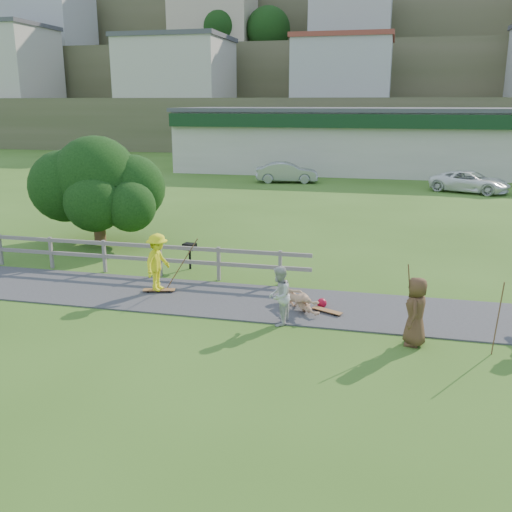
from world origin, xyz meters
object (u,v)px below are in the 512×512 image
Objects in this scene: bbq at (190,256)px; tree at (98,200)px; car_silver at (287,172)px; skater_rider at (158,265)px; skater_fallen at (299,300)px; spectator_a at (279,296)px; car_white at (470,182)px; spectator_c at (416,311)px.

tree is at bearing 159.95° from bbq.
car_silver is 0.80× the size of tree.
skater_fallen is at bearing -88.42° from skater_rider.
spectator_a is 26.90m from car_silver.
car_white is 5.37× the size of bbq.
spectator_c is 25.50m from car_white.
car_white is at bearing 177.51° from spectator_c.
tree is at bearing 103.84° from skater_fallen.
spectator_c is 28.16m from car_silver.
skater_rider is at bearing -81.84° from bbq.
tree reaches higher than car_white.
bbq is (0.70, -22.23, -0.27)m from car_silver.
skater_rider is at bearing -48.14° from tree.
skater_rider is 7.21m from tree.
skater_rider reaches higher than bbq.
car_silver is (-4.97, 25.37, 0.42)m from skater_fallen.
car_white reaches higher than bbq.
spectator_c is at bearing -98.16° from skater_rider.
spectator_c is at bearing -72.06° from skater_fallen.
spectator_c is 1.84× the size of bbq.
skater_rider is at bearing 171.32° from car_silver.
car_silver is 22.24m from bbq.
skater_fallen is 0.99× the size of spectator_c.
skater_fallen is 1.27m from spectator_a.
skater_fallen is 0.34× the size of car_white.
car_silver is 20.01m from tree.
spectator_a reaches higher than skater_fallen.
car_white is (12.10, -1.84, -0.05)m from car_silver.
tree is 6.04× the size of bbq.
skater_rider is at bearing 175.81° from car_white.
bbq is at bearing -116.46° from spectator_c.
car_white is at bearing -108.86° from car_silver.
tree is (-8.75, 6.94, 1.00)m from spectator_a.
car_white is at bearing -18.40° from skater_rider.
tree is (-4.11, -19.55, 1.05)m from car_silver.
spectator_c reaches higher than car_white.
skater_rider is 4.30m from spectator_a.
skater_rider is 0.32× the size of tree.
spectator_c is at bearing 84.89° from spectator_a.
bbq is (-3.94, 4.27, -0.32)m from spectator_a.
skater_rider is at bearing 130.02° from skater_fallen.
car_silver reaches higher than car_white.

